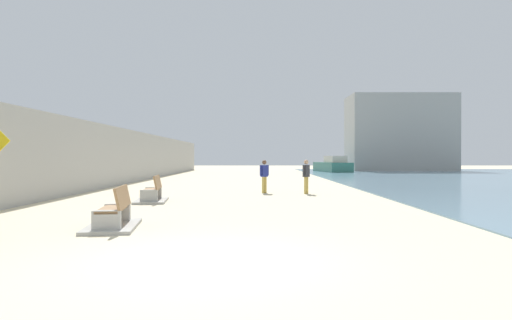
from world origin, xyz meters
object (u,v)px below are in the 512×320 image
bench_far (151,195)px  person_standing (305,174)px  bench_near (112,218)px  boat_far_left (331,166)px  person_walking (263,174)px

bench_far → person_standing: person_standing is taller
bench_near → boat_far_left: 40.00m
person_standing → person_walking: bearing=168.2°
bench_far → person_standing: bearing=30.0°
bench_far → boat_far_left: 34.43m
bench_near → person_walking: size_ratio=1.47×
person_standing → bench_far: bearing=-150.0°
person_walking → person_standing: person_standing is taller
person_standing → boat_far_left: 29.30m
person_walking → person_standing: size_ratio=0.99×
bench_far → boat_far_left: bearing=69.2°
bench_near → bench_far: same height
bench_far → person_standing: 7.08m
person_walking → boat_far_left: bearing=74.2°
bench_near → person_standing: size_ratio=1.45×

